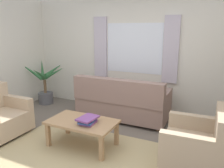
% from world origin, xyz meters
% --- Properties ---
extents(ground_plane, '(6.24, 6.24, 0.00)m').
position_xyz_m(ground_plane, '(0.00, 0.00, 0.00)').
color(ground_plane, '#6B6056').
extents(wall_back, '(5.32, 0.12, 2.60)m').
position_xyz_m(wall_back, '(0.00, 2.26, 1.30)').
color(wall_back, silver).
rests_on(wall_back, ground_plane).
extents(window_with_curtains, '(1.98, 0.07, 1.40)m').
position_xyz_m(window_with_curtains, '(0.00, 2.18, 1.45)').
color(window_with_curtains, white).
extents(area_rug, '(2.61, 1.67, 0.01)m').
position_xyz_m(area_rug, '(0.00, 0.00, 0.01)').
color(area_rug, tan).
rests_on(area_rug, ground_plane).
extents(couch, '(1.90, 0.82, 0.92)m').
position_xyz_m(couch, '(-0.01, 1.55, 0.37)').
color(couch, gray).
rests_on(couch, ground_plane).
extents(armchair_right, '(0.85, 0.87, 0.88)m').
position_xyz_m(armchair_right, '(1.63, 0.36, 0.35)').
color(armchair_right, tan).
rests_on(armchair_right, ground_plane).
extents(coffee_table, '(1.10, 0.64, 0.44)m').
position_xyz_m(coffee_table, '(-0.13, 0.22, 0.38)').
color(coffee_table, '#A87F56').
rests_on(coffee_table, ground_plane).
extents(book_stack_on_table, '(0.27, 0.36, 0.10)m').
position_xyz_m(book_stack_on_table, '(0.00, 0.18, 0.49)').
color(book_stack_on_table, '#7F478C').
rests_on(book_stack_on_table, coffee_table).
extents(potted_plant, '(1.12, 1.24, 1.11)m').
position_xyz_m(potted_plant, '(-2.20, 1.70, 0.46)').
color(potted_plant, '#56565B').
rests_on(potted_plant, ground_plane).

